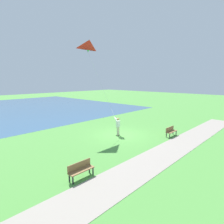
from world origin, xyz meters
name	(u,v)px	position (x,y,z in m)	size (l,w,h in m)	color
ground_plane	(120,135)	(0.00, 0.00, 0.00)	(120.00, 120.00, 0.00)	#4C8E3D
walkway_path	(160,156)	(-5.34, 2.00, 0.01)	(2.40, 32.00, 0.02)	gray
person_kite_flyer	(118,125)	(0.03, 0.33, 1.05)	(0.63, 0.51, 1.83)	#232328
flying_kite	(89,46)	(3.14, 1.02, 8.50)	(3.10, 1.83, 7.30)	red
park_bench_near_walkway	(171,131)	(-3.73, -3.02, 0.51)	(0.46, 1.51, 0.88)	olive
park_bench_far_walkway	(81,169)	(-3.59, 7.48, 0.51)	(0.46, 1.51, 0.88)	olive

